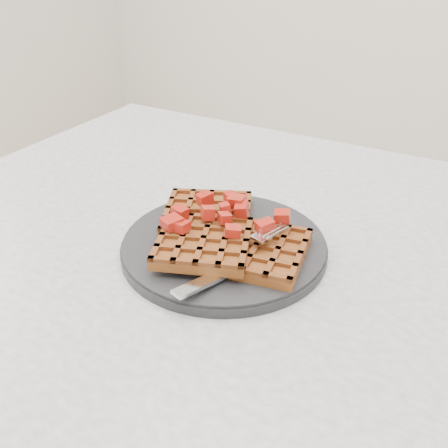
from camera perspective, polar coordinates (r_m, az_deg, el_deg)
table at (r=0.70m, az=9.05°, el=-11.54°), size 1.20×0.80×0.75m
plate at (r=0.63m, az=0.00°, el=-2.49°), size 0.26×0.26×0.02m
waffles at (r=0.62m, az=-0.16°, el=-1.17°), size 0.23×0.22×0.03m
strawberry_pile at (r=0.61m, az=0.00°, el=1.13°), size 0.15×0.15×0.02m
fork at (r=0.58m, az=1.96°, el=-4.32°), size 0.07×0.18×0.02m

